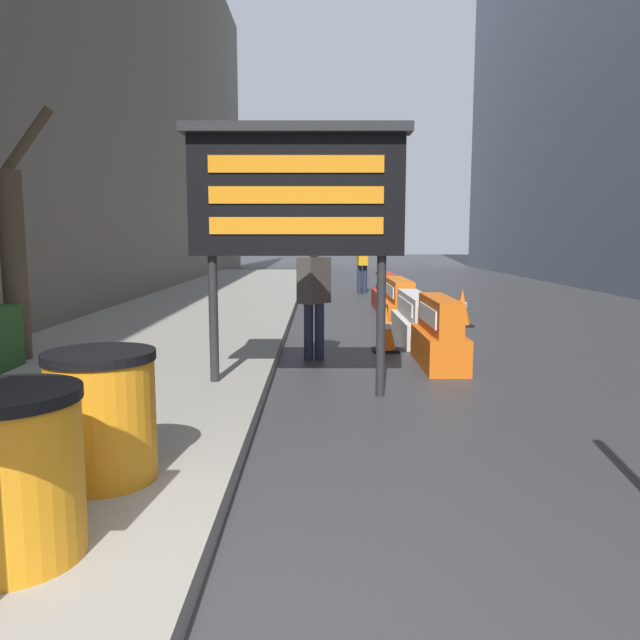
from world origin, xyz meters
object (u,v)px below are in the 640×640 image
at_px(jersey_barrier_orange_far, 436,336).
at_px(traffic_cone_mid, 459,308).
at_px(jersey_barrier_orange_near, 395,303).
at_px(jersey_barrier_red_striped, 383,293).
at_px(pedestrian_worker, 359,259).
at_px(barrel_drum_foreground, 7,475).
at_px(traffic_cone_near, 383,329).
at_px(barrel_drum_middle, 99,416).
at_px(message_board, 294,194).
at_px(jersey_barrier_white, 412,320).
at_px(pedestrian_passerby, 311,290).
at_px(traffic_light_near_curb, 308,190).

xyz_separation_m(jersey_barrier_orange_far, traffic_cone_mid, (1.17, 3.77, -0.05)).
xyz_separation_m(jersey_barrier_orange_near, jersey_barrier_red_striped, (0.00, 2.32, -0.01)).
bearing_deg(pedestrian_worker, barrel_drum_foreground, 165.41).
xyz_separation_m(barrel_drum_foreground, traffic_cone_near, (2.52, 6.46, -0.25)).
height_order(jersey_barrier_orange_far, pedestrian_worker, pedestrian_worker).
bearing_deg(jersey_barrier_red_striped, barrel_drum_middle, -105.17).
relative_size(jersey_barrier_orange_far, traffic_cone_near, 2.31).
xyz_separation_m(barrel_drum_foreground, message_board, (1.27, 3.79, 1.59)).
relative_size(jersey_barrier_orange_near, pedestrian_worker, 1.17).
relative_size(jersey_barrier_white, pedestrian_worker, 1.21).
xyz_separation_m(jersey_barrier_red_striped, pedestrian_passerby, (-1.70, -6.37, 0.61)).
bearing_deg(traffic_cone_mid, traffic_cone_near, -123.23).
xyz_separation_m(jersey_barrier_orange_near, pedestrian_worker, (-0.31, 6.46, 0.68)).
xyz_separation_m(traffic_light_near_curb, pedestrian_passerby, (0.18, -10.44, -2.13)).
bearing_deg(pedestrian_passerby, jersey_barrier_red_striped, -154.57).
height_order(message_board, traffic_light_near_curb, traffic_light_near_curb).
distance_m(barrel_drum_foreground, pedestrian_worker, 16.56).
relative_size(traffic_light_near_curb, pedestrian_worker, 2.41).
xyz_separation_m(jersey_barrier_orange_far, traffic_light_near_curb, (-1.88, 10.84, 2.71)).
bearing_deg(jersey_barrier_orange_far, traffic_cone_near, 119.84).
bearing_deg(barrel_drum_middle, barrel_drum_foreground, -95.61).
xyz_separation_m(message_board, jersey_barrier_orange_near, (1.86, 6.07, -1.80)).
distance_m(jersey_barrier_white, pedestrian_worker, 8.81).
relative_size(message_board, traffic_cone_near, 4.18).
bearing_deg(barrel_drum_middle, jersey_barrier_orange_near, 71.11).
bearing_deg(traffic_cone_near, jersey_barrier_red_striped, 83.93).
bearing_deg(barrel_drum_foreground, traffic_light_near_curb, 85.62).
xyz_separation_m(jersey_barrier_orange_near, traffic_cone_near, (-0.61, -3.40, -0.05)).
bearing_deg(pedestrian_worker, traffic_cone_mid, -173.12).
relative_size(barrel_drum_foreground, jersey_barrier_orange_near, 0.40).
height_order(barrel_drum_middle, traffic_light_near_curb, traffic_light_near_curb).
relative_size(message_board, jersey_barrier_red_striped, 1.45).
height_order(barrel_drum_middle, jersey_barrier_white, barrel_drum_middle).
bearing_deg(pedestrian_passerby, jersey_barrier_orange_far, 117.04).
height_order(jersey_barrier_orange_near, pedestrian_passerby, pedestrian_passerby).
height_order(jersey_barrier_red_striped, traffic_cone_mid, jersey_barrier_red_striped).
distance_m(jersey_barrier_orange_near, traffic_cone_near, 3.45).
distance_m(barrel_drum_foreground, traffic_cone_near, 6.94).
distance_m(jersey_barrier_orange_far, jersey_barrier_orange_near, 4.46).
xyz_separation_m(jersey_barrier_white, pedestrian_worker, (-0.31, 8.78, 0.72)).
distance_m(jersey_barrier_white, jersey_barrier_orange_near, 2.32).
distance_m(traffic_cone_near, traffic_cone_mid, 3.24).
xyz_separation_m(barrel_drum_foreground, traffic_cone_mid, (4.29, 9.17, -0.23)).
bearing_deg(traffic_light_near_curb, jersey_barrier_orange_near, -73.59).
height_order(jersey_barrier_orange_far, jersey_barrier_red_striped, jersey_barrier_orange_far).
relative_size(traffic_cone_near, traffic_light_near_curb, 0.16).
height_order(traffic_light_near_curb, pedestrian_passerby, traffic_light_near_curb).
bearing_deg(pedestrian_passerby, traffic_cone_mid, 179.96).
xyz_separation_m(message_board, traffic_cone_mid, (3.03, 5.38, -1.82)).
height_order(barrel_drum_foreground, barrel_drum_middle, same).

